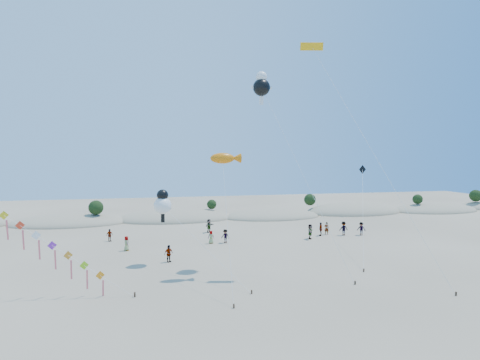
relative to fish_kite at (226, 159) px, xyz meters
The scene contains 8 objects.
ground 17.56m from the fish_kite, 100.23° to the right, with size 160.00×160.00×0.00m, color gray.
dune_ridge 32.63m from the fish_kite, 92.75° to the left, with size 145.30×11.49×5.57m.
fish_kite is the anchor object (origin of this frame).
cartoon_kite_low 8.24m from the fish_kite, 139.23° to the left, with size 7.08×11.14×7.16m.
cartoon_kite_high 8.61m from the fish_kite, 37.13° to the left, with size 6.55×9.35×18.41m.
parafoil_kite 12.53m from the fish_kite, ahead, with size 8.78×10.01×20.58m.
dark_kite 19.02m from the fish_kite, 22.48° to the left, with size 7.51×12.91×9.23m.
beachgoers 17.72m from the fish_kite, 59.84° to the left, with size 32.72×15.29×1.84m.
Camera 1 is at (-3.88, -20.16, 10.44)m, focal length 30.00 mm.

